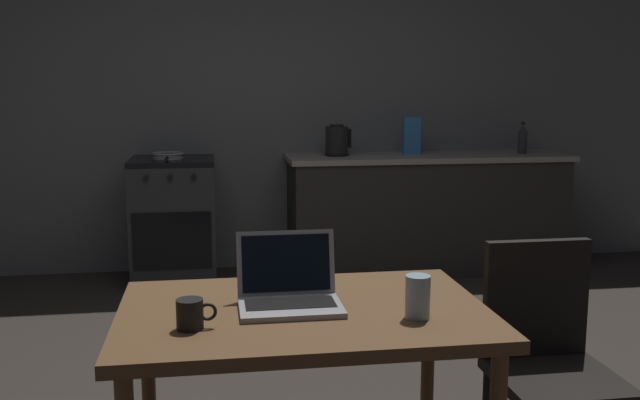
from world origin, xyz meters
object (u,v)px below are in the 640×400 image
at_px(dining_table, 304,332).
at_px(cereal_box, 412,136).
at_px(chair, 547,354).
at_px(drinking_glass, 418,297).
at_px(laptop, 289,292).
at_px(stove_oven, 174,220).
at_px(electric_kettle, 337,141).
at_px(coffee_mug, 191,314).
at_px(frying_pan, 168,155).
at_px(bottle, 523,139).

xyz_separation_m(dining_table, cereal_box, (1.24, 3.11, 0.39)).
relative_size(chair, drinking_glass, 6.80).
distance_m(chair, laptop, 0.93).
distance_m(dining_table, chair, 0.86).
distance_m(stove_oven, dining_table, 3.14).
distance_m(stove_oven, electric_kettle, 1.34).
distance_m(chair, coffee_mug, 1.24).
distance_m(frying_pan, coffee_mug, 3.21).
relative_size(bottle, coffee_mug, 2.08).
xyz_separation_m(electric_kettle, coffee_mug, (-1.00, -3.23, -0.24)).
bearing_deg(electric_kettle, dining_table, -102.03).
xyz_separation_m(stove_oven, coffee_mug, (0.21, -3.23, 0.33)).
relative_size(dining_table, electric_kettle, 4.89).
xyz_separation_m(stove_oven, electric_kettle, (1.22, 0.00, 0.57)).
bearing_deg(electric_kettle, coffee_mug, -107.27).
height_order(dining_table, laptop, laptop).
bearing_deg(laptop, drinking_glass, -30.37).
distance_m(dining_table, coffee_mug, 0.39).
bearing_deg(bottle, cereal_box, 175.38).
distance_m(electric_kettle, cereal_box, 0.58).
bearing_deg(drinking_glass, bottle, 60.80).
xyz_separation_m(chair, cereal_box, (0.39, 3.07, 0.53)).
bearing_deg(coffee_mug, stove_oven, 93.75).
bearing_deg(coffee_mug, cereal_box, 63.98).
bearing_deg(bottle, dining_table, -124.76).
relative_size(stove_oven, bottle, 3.72).
height_order(electric_kettle, bottle, bottle).
height_order(laptop, frying_pan, laptop).
distance_m(dining_table, electric_kettle, 3.18).
distance_m(electric_kettle, frying_pan, 1.24).
relative_size(coffee_mug, cereal_box, 0.41).
relative_size(frying_pan, drinking_glass, 3.07).
bearing_deg(coffee_mug, drinking_glass, -0.63).
height_order(frying_pan, coffee_mug, frying_pan).
distance_m(bottle, cereal_box, 0.87).
distance_m(dining_table, drinking_glass, 0.39).
bearing_deg(frying_pan, drinking_glass, -74.18).
xyz_separation_m(chair, electric_kettle, (-0.19, 3.05, 0.50)).
relative_size(stove_oven, coffee_mug, 7.74).
relative_size(drinking_glass, cereal_box, 0.46).
height_order(electric_kettle, cereal_box, cereal_box).
bearing_deg(coffee_mug, frying_pan, 94.23).
xyz_separation_m(laptop, frying_pan, (-0.54, 3.03, 0.15)).
bearing_deg(bottle, stove_oven, 178.98).
height_order(chair, bottle, bottle).
relative_size(stove_oven, dining_table, 0.78).
relative_size(laptop, bottle, 1.31).
distance_m(dining_table, cereal_box, 3.37).
bearing_deg(dining_table, cereal_box, 68.23).
distance_m(drinking_glass, cereal_box, 3.39).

